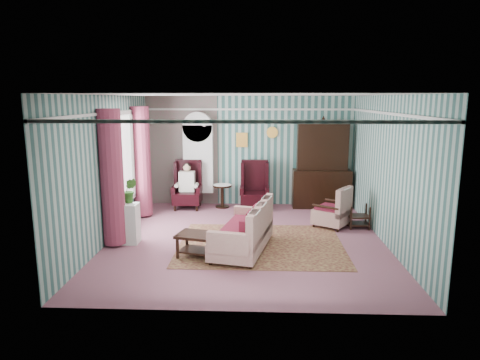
{
  "coord_description": "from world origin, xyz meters",
  "views": [
    {
      "loc": [
        0.23,
        -8.34,
        2.84
      ],
      "look_at": [
        -0.15,
        0.6,
        1.12
      ],
      "focal_mm": 32.0,
      "sensor_mm": 36.0,
      "label": 1
    }
  ],
  "objects_px": {
    "wingback_right": "(255,185)",
    "seated_woman": "(187,186)",
    "bookcase": "(198,164)",
    "nest_table": "(359,216)",
    "dresser_hutch": "(322,163)",
    "floral_armchair": "(332,208)",
    "coffee_table": "(204,246)",
    "plant_stand": "(125,223)",
    "wingback_left": "(187,185)",
    "round_side_table": "(222,196)",
    "sofa": "(242,225)"
  },
  "relations": [
    {
      "from": "dresser_hutch",
      "to": "coffee_table",
      "type": "height_order",
      "value": "dresser_hutch"
    },
    {
      "from": "wingback_right",
      "to": "sofa",
      "type": "distance_m",
      "value": 3.12
    },
    {
      "from": "sofa",
      "to": "floral_armchair",
      "type": "bearing_deg",
      "value": -37.83
    },
    {
      "from": "seated_woman",
      "to": "sofa",
      "type": "relative_size",
      "value": 0.62
    },
    {
      "from": "bookcase",
      "to": "floral_armchair",
      "type": "distance_m",
      "value": 3.8
    },
    {
      "from": "plant_stand",
      "to": "coffee_table",
      "type": "relative_size",
      "value": 0.83
    },
    {
      "from": "seated_woman",
      "to": "nest_table",
      "type": "distance_m",
      "value": 4.37
    },
    {
      "from": "dresser_hutch",
      "to": "round_side_table",
      "type": "xyz_separation_m",
      "value": [
        -2.6,
        -0.12,
        -0.88
      ]
    },
    {
      "from": "wingback_left",
      "to": "nest_table",
      "type": "height_order",
      "value": "wingback_left"
    },
    {
      "from": "dresser_hutch",
      "to": "coffee_table",
      "type": "distance_m",
      "value": 4.67
    },
    {
      "from": "sofa",
      "to": "nest_table",
      "type": "bearing_deg",
      "value": -46.13
    },
    {
      "from": "bookcase",
      "to": "wingback_right",
      "type": "height_order",
      "value": "bookcase"
    },
    {
      "from": "nest_table",
      "to": "plant_stand",
      "type": "xyz_separation_m",
      "value": [
        -4.87,
        -1.2,
        0.13
      ]
    },
    {
      "from": "bookcase",
      "to": "seated_woman",
      "type": "bearing_deg",
      "value": -122.66
    },
    {
      "from": "seated_woman",
      "to": "round_side_table",
      "type": "height_order",
      "value": "seated_woman"
    },
    {
      "from": "bookcase",
      "to": "dresser_hutch",
      "type": "height_order",
      "value": "dresser_hutch"
    },
    {
      "from": "dresser_hutch",
      "to": "nest_table",
      "type": "bearing_deg",
      "value": -72.61
    },
    {
      "from": "wingback_left",
      "to": "nest_table",
      "type": "bearing_deg",
      "value": -20.85
    },
    {
      "from": "bookcase",
      "to": "wingback_left",
      "type": "xyz_separation_m",
      "value": [
        -0.25,
        -0.39,
        -0.5
      ]
    },
    {
      "from": "nest_table",
      "to": "plant_stand",
      "type": "relative_size",
      "value": 0.68
    },
    {
      "from": "bookcase",
      "to": "floral_armchair",
      "type": "bearing_deg",
      "value": -30.11
    },
    {
      "from": "plant_stand",
      "to": "seated_woman",
      "type": "bearing_deg",
      "value": 73.78
    },
    {
      "from": "wingback_right",
      "to": "nest_table",
      "type": "xyz_separation_m",
      "value": [
        2.32,
        -1.55,
        -0.35
      ]
    },
    {
      "from": "round_side_table",
      "to": "plant_stand",
      "type": "bearing_deg",
      "value": -120.38
    },
    {
      "from": "dresser_hutch",
      "to": "sofa",
      "type": "distance_m",
      "value": 3.96
    },
    {
      "from": "round_side_table",
      "to": "floral_armchair",
      "type": "relative_size",
      "value": 0.68
    },
    {
      "from": "dresser_hutch",
      "to": "floral_armchair",
      "type": "bearing_deg",
      "value": -90.58
    },
    {
      "from": "wingback_left",
      "to": "wingback_right",
      "type": "relative_size",
      "value": 1.0
    },
    {
      "from": "round_side_table",
      "to": "seated_woman",
      "type": "bearing_deg",
      "value": -170.54
    },
    {
      "from": "dresser_hutch",
      "to": "wingback_left",
      "type": "xyz_separation_m",
      "value": [
        -3.5,
        -0.27,
        -0.55
      ]
    },
    {
      "from": "dresser_hutch",
      "to": "coffee_table",
      "type": "relative_size",
      "value": 2.44
    },
    {
      "from": "dresser_hutch",
      "to": "wingback_left",
      "type": "distance_m",
      "value": 3.55
    },
    {
      "from": "wingback_right",
      "to": "nest_table",
      "type": "distance_m",
      "value": 2.81
    },
    {
      "from": "wingback_right",
      "to": "dresser_hutch",
      "type": "bearing_deg",
      "value": 8.77
    },
    {
      "from": "round_side_table",
      "to": "coffee_table",
      "type": "height_order",
      "value": "round_side_table"
    },
    {
      "from": "floral_armchair",
      "to": "coffee_table",
      "type": "bearing_deg",
      "value": 161.34
    },
    {
      "from": "dresser_hutch",
      "to": "wingback_right",
      "type": "xyz_separation_m",
      "value": [
        -1.75,
        -0.27,
        -0.55
      ]
    },
    {
      "from": "wingback_left",
      "to": "round_side_table",
      "type": "height_order",
      "value": "wingback_left"
    },
    {
      "from": "bookcase",
      "to": "nest_table",
      "type": "bearing_deg",
      "value": -26.92
    },
    {
      "from": "dresser_hutch",
      "to": "nest_table",
      "type": "xyz_separation_m",
      "value": [
        0.57,
        -1.82,
        -0.91
      ]
    },
    {
      "from": "dresser_hutch",
      "to": "coffee_table",
      "type": "bearing_deg",
      "value": -125.17
    },
    {
      "from": "floral_armchair",
      "to": "coffee_table",
      "type": "distance_m",
      "value": 3.29
    },
    {
      "from": "dresser_hutch",
      "to": "wingback_right",
      "type": "distance_m",
      "value": 1.86
    },
    {
      "from": "round_side_table",
      "to": "nest_table",
      "type": "relative_size",
      "value": 1.11
    },
    {
      "from": "wingback_right",
      "to": "nest_table",
      "type": "height_order",
      "value": "wingback_right"
    },
    {
      "from": "wingback_right",
      "to": "nest_table",
      "type": "relative_size",
      "value": 2.31
    },
    {
      "from": "bookcase",
      "to": "sofa",
      "type": "xyz_separation_m",
      "value": [
        1.3,
        -3.5,
        -0.61
      ]
    },
    {
      "from": "wingback_right",
      "to": "seated_woman",
      "type": "bearing_deg",
      "value": 180.0
    },
    {
      "from": "nest_table",
      "to": "coffee_table",
      "type": "relative_size",
      "value": 0.56
    },
    {
      "from": "bookcase",
      "to": "wingback_left",
      "type": "bearing_deg",
      "value": -122.66
    }
  ]
}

